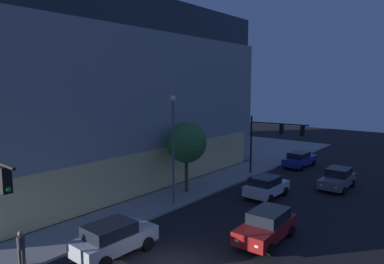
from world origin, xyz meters
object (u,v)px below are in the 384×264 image
at_px(modern_building, 55,93).
at_px(car_blue, 300,159).
at_px(pedestrian_waiting, 21,245).
at_px(car_silver, 114,238).
at_px(car_white, 266,186).
at_px(car_grey, 337,178).
at_px(sidewalk_tree, 186,143).
at_px(car_red, 267,225).
at_px(traffic_light_far_corner, 273,135).
at_px(street_lamp_sidewalk, 173,137).

distance_m(modern_building, car_blue, 27.21).
bearing_deg(modern_building, pedestrian_waiting, -124.28).
height_order(car_silver, car_white, car_silver).
xyz_separation_m(pedestrian_waiting, car_blue, (28.42, -2.10, -0.34)).
distance_m(pedestrian_waiting, car_grey, 24.13).
bearing_deg(car_silver, sidewalk_tree, 19.93).
height_order(car_silver, car_red, car_silver).
height_order(pedestrian_waiting, car_silver, pedestrian_waiting).
distance_m(car_silver, car_white, 13.43).
distance_m(car_silver, car_grey, 20.00).
bearing_deg(pedestrian_waiting, car_grey, -18.38).
xyz_separation_m(traffic_light_far_corner, car_grey, (0.30, -5.87, -3.20)).
xyz_separation_m(traffic_light_far_corner, pedestrian_waiting, (-22.60, 1.74, -2.88)).
bearing_deg(car_silver, car_blue, 0.39).
relative_size(street_lamp_sidewalk, car_red, 1.69).
xyz_separation_m(modern_building, sidewalk_tree, (0.69, -17.91, -3.63)).
bearing_deg(car_red, traffic_light_far_corner, 24.99).
distance_m(sidewalk_tree, pedestrian_waiting, 14.28).
height_order(street_lamp_sidewalk, car_silver, street_lamp_sidewalk).
height_order(street_lamp_sidewalk, car_red, street_lamp_sidewalk).
height_order(modern_building, sidewalk_tree, modern_building).
height_order(traffic_light_far_corner, car_red, traffic_light_far_corner).
height_order(modern_building, car_white, modern_building).
bearing_deg(traffic_light_far_corner, car_blue, -3.56).
xyz_separation_m(pedestrian_waiting, car_grey, (22.90, -7.61, -0.32)).
bearing_deg(car_white, modern_building, 99.09).
distance_m(modern_building, car_silver, 24.63).
bearing_deg(street_lamp_sidewalk, modern_building, 83.19).
bearing_deg(car_white, car_silver, 172.39).
bearing_deg(street_lamp_sidewalk, car_blue, -7.37).
xyz_separation_m(car_grey, car_blue, (5.53, 5.51, -0.03)).
bearing_deg(traffic_light_far_corner, sidewalk_tree, 159.88).
relative_size(sidewalk_tree, car_red, 1.22).
distance_m(car_grey, car_blue, 7.80).
relative_size(car_silver, car_blue, 0.91).
height_order(street_lamp_sidewalk, pedestrian_waiting, street_lamp_sidewalk).
xyz_separation_m(car_silver, car_blue, (24.80, 0.17, -0.08)).
distance_m(traffic_light_far_corner, car_silver, 19.24).
bearing_deg(modern_building, car_silver, -113.87).
xyz_separation_m(traffic_light_far_corner, car_silver, (-18.97, -0.53, -3.15)).
xyz_separation_m(modern_building, car_silver, (-9.57, -21.63, -6.86)).
relative_size(modern_building, traffic_light_far_corner, 5.79).
bearing_deg(car_red, car_silver, 140.30).
relative_size(car_white, car_blue, 0.84).
height_order(sidewalk_tree, car_red, sidewalk_tree).
distance_m(traffic_light_far_corner, car_grey, 6.69).
relative_size(sidewalk_tree, car_white, 1.38).
height_order(traffic_light_far_corner, street_lamp_sidewalk, street_lamp_sidewalk).
height_order(car_red, car_white, car_red).
height_order(modern_building, car_blue, modern_building).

